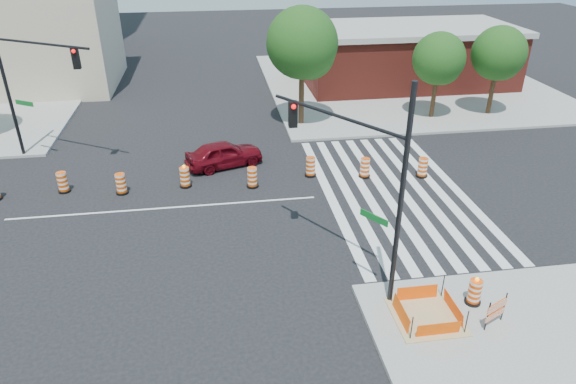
% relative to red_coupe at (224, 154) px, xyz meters
% --- Properties ---
extents(ground, '(120.00, 120.00, 0.00)m').
position_rel_red_coupe_xyz_m(ground, '(-2.92, -4.26, -0.70)').
color(ground, black).
rests_on(ground, ground).
extents(sidewalk_ne, '(22.00, 22.00, 0.15)m').
position_rel_red_coupe_xyz_m(sidewalk_ne, '(15.08, 13.74, -0.63)').
color(sidewalk_ne, gray).
rests_on(sidewalk_ne, ground).
extents(crosswalk_east, '(6.75, 13.50, 0.01)m').
position_rel_red_coupe_xyz_m(crosswalk_east, '(8.03, -4.26, -0.70)').
color(crosswalk_east, silver).
rests_on(crosswalk_east, ground).
extents(lane_centerline, '(14.00, 0.12, 0.01)m').
position_rel_red_coupe_xyz_m(lane_centerline, '(-2.92, -4.26, -0.70)').
color(lane_centerline, silver).
rests_on(lane_centerline, ground).
extents(excavation_pit, '(2.20, 2.20, 0.90)m').
position_rel_red_coupe_xyz_m(excavation_pit, '(6.08, -13.26, -0.48)').
color(excavation_pit, tan).
rests_on(excavation_pit, ground).
extents(brick_storefront, '(16.50, 8.50, 4.60)m').
position_rel_red_coupe_xyz_m(brick_storefront, '(15.08, 13.74, 1.62)').
color(brick_storefront, maroon).
rests_on(brick_storefront, ground).
extents(beige_midrise, '(14.00, 10.00, 10.00)m').
position_rel_red_coupe_xyz_m(beige_midrise, '(-14.92, 17.74, 4.30)').
color(beige_midrise, '#C5B196').
rests_on(beige_midrise, ground).
extents(red_coupe, '(4.43, 2.86, 1.40)m').
position_rel_red_coupe_xyz_m(red_coupe, '(0.00, 0.00, 0.00)').
color(red_coupe, '#5F0811').
rests_on(red_coupe, ground).
extents(signal_pole_se, '(3.37, 4.87, 7.67)m').
position_rel_red_coupe_xyz_m(signal_pole_se, '(4.26, -10.91, 4.01)').
color(signal_pole_se, black).
rests_on(signal_pole_se, ground).
extents(signal_pole_nw, '(5.34, 3.35, 8.17)m').
position_rel_red_coupe_xyz_m(signal_pole_nw, '(-9.69, 2.14, 4.30)').
color(signal_pole_nw, black).
rests_on(signal_pole_nw, ground).
extents(pit_drum, '(0.54, 0.54, 1.07)m').
position_rel_red_coupe_xyz_m(pit_drum, '(7.92, -12.81, -0.11)').
color(pit_drum, black).
rests_on(pit_drum, ground).
extents(barricade, '(0.87, 0.44, 1.10)m').
position_rel_red_coupe_xyz_m(barricade, '(8.07, -13.93, 0.05)').
color(barricade, '#E94904').
rests_on(barricade, ground).
extents(tree_north_c, '(4.36, 4.36, 7.42)m').
position_rel_red_coupe_xyz_m(tree_north_c, '(5.23, 5.67, 4.28)').
color(tree_north_c, '#382314').
rests_on(tree_north_c, ground).
extents(tree_north_d, '(3.35, 3.34, 5.68)m').
position_rel_red_coupe_xyz_m(tree_north_d, '(14.07, 5.58, 3.11)').
color(tree_north_d, '#382314').
rests_on(tree_north_d, ground).
extents(tree_north_e, '(3.50, 3.49, 5.94)m').
position_rel_red_coupe_xyz_m(tree_north_e, '(18.18, 5.67, 3.28)').
color(tree_north_e, '#382314').
rests_on(tree_north_e, ground).
extents(median_drum_2, '(0.60, 0.60, 1.02)m').
position_rel_red_coupe_xyz_m(median_drum_2, '(-7.89, -1.85, -0.22)').
color(median_drum_2, black).
rests_on(median_drum_2, ground).
extents(median_drum_3, '(0.60, 0.60, 1.02)m').
position_rel_red_coupe_xyz_m(median_drum_3, '(-5.06, -2.45, -0.22)').
color(median_drum_3, black).
rests_on(median_drum_3, ground).
extents(median_drum_4, '(0.60, 0.60, 1.18)m').
position_rel_red_coupe_xyz_m(median_drum_4, '(-2.03, -2.17, -0.21)').
color(median_drum_4, black).
rests_on(median_drum_4, ground).
extents(median_drum_5, '(0.60, 0.60, 1.02)m').
position_rel_red_coupe_xyz_m(median_drum_5, '(1.27, -2.69, -0.22)').
color(median_drum_5, black).
rests_on(median_drum_5, ground).
extents(median_drum_6, '(0.60, 0.60, 1.02)m').
position_rel_red_coupe_xyz_m(median_drum_6, '(4.36, -1.90, -0.22)').
color(median_drum_6, black).
rests_on(median_drum_6, ground).
extents(median_drum_7, '(0.60, 0.60, 1.02)m').
position_rel_red_coupe_xyz_m(median_drum_7, '(7.10, -2.44, -0.22)').
color(median_drum_7, black).
rests_on(median_drum_7, ground).
extents(median_drum_8, '(0.60, 0.60, 1.02)m').
position_rel_red_coupe_xyz_m(median_drum_8, '(10.05, -2.85, -0.22)').
color(median_drum_8, black).
rests_on(median_drum_8, ground).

